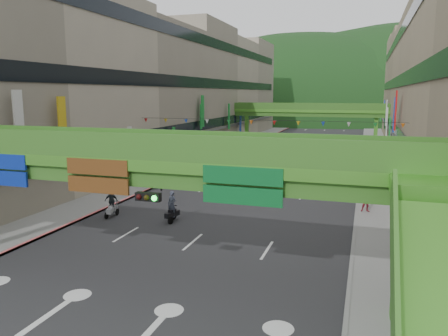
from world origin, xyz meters
TOP-DOWN VIEW (x-y plane):
  - road_slab at (0.00, 50.00)m, footprint 18.00×140.00m
  - sidewalk_left at (-11.00, 50.00)m, footprint 4.00×140.00m
  - sidewalk_right at (11.00, 50.00)m, footprint 4.00×140.00m
  - curb_left at (-9.10, 50.00)m, footprint 0.20×140.00m
  - curb_right at (9.10, 50.00)m, footprint 0.20×140.00m
  - building_row_left at (-18.93, 50.00)m, footprint 12.80×95.00m
  - building_row_right at (18.93, 50.00)m, footprint 12.80×95.00m
  - overpass_near at (0.93, 5.38)m, footprint 28.00×12.27m
  - overpass_far at (0.00, 65.00)m, footprint 28.00×2.20m
  - hill_left at (-15.00, 160.00)m, footprint 168.00×140.00m
  - hill_right at (25.00, 180.00)m, footprint 208.00×176.00m
  - bunting_string at (0.00, 30.00)m, footprint 26.00×0.36m
  - scooter_rider_near at (-2.91, 15.42)m, footprint 0.77×1.58m
  - scooter_rider_mid at (0.26, 26.54)m, footprint 0.82×1.60m
  - scooter_rider_left at (-7.50, 15.16)m, footprint 1.03×1.59m
  - scooter_rider_far at (-4.77, 38.30)m, footprint 0.86×1.58m
  - parked_scooter_row at (8.80, 30.00)m, footprint 1.60×7.20m
  - car_silver at (-6.15, 43.35)m, footprint 1.31×3.73m
  - car_yellow at (0.20, 62.92)m, footprint 2.02×4.13m
  - pedestrian_red at (9.80, 21.72)m, footprint 0.95×0.79m
  - pedestrian_dark at (12.20, 38.97)m, footprint 0.92×0.44m
  - pedestrian_blue at (9.80, 40.00)m, footprint 0.83×0.63m

SIDE VIEW (x-z plane):
  - hill_left at x=-15.00m, z-range -56.00..56.00m
  - hill_right at x=25.00m, z-range -64.00..64.00m
  - road_slab at x=0.00m, z-range 0.00..0.02m
  - sidewalk_left at x=-11.00m, z-range 0.00..0.15m
  - sidewalk_right at x=11.00m, z-range 0.00..0.15m
  - curb_left at x=-9.10m, z-range 0.00..0.18m
  - curb_right at x=9.10m, z-range 0.00..0.18m
  - parked_scooter_row at x=8.80m, z-range -0.02..1.06m
  - car_silver at x=-6.15m, z-range 0.00..1.23m
  - car_yellow at x=0.20m, z-range 0.00..1.36m
  - pedestrian_dark at x=12.20m, z-range 0.00..1.51m
  - pedestrian_blue at x=9.80m, z-range 0.00..1.60m
  - pedestrian_red at x=9.80m, z-range 0.00..1.74m
  - scooter_rider_far at x=-4.77m, z-range 0.00..1.92m
  - scooter_rider_mid at x=0.26m, z-range 0.02..1.92m
  - scooter_rider_left at x=-7.50m, z-range 0.00..2.01m
  - scooter_rider_near at x=-2.91m, z-range -0.06..2.10m
  - overpass_near at x=0.93m, z-range 1.66..8.76m
  - overpass_far at x=0.00m, z-range 1.85..8.95m
  - bunting_string at x=0.00m, z-range 5.73..6.19m
  - building_row_left at x=-18.93m, z-range -0.04..18.96m
  - building_row_right at x=18.93m, z-range -0.04..18.96m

